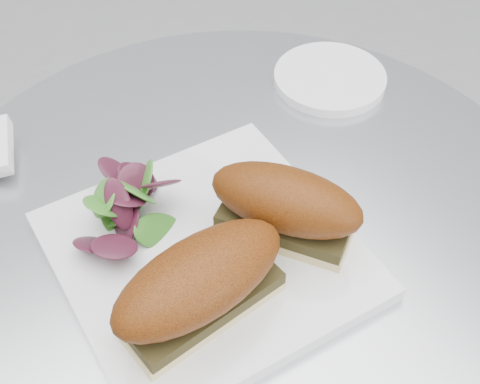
% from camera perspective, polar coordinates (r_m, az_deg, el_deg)
% --- Properties ---
extents(table, '(0.70, 0.70, 0.73)m').
position_cam_1_polar(table, '(0.91, 0.12, -12.29)').
color(table, silver).
rests_on(table, ground).
extents(plate, '(0.29, 0.29, 0.02)m').
position_cam_1_polar(plate, '(0.67, -2.87, -5.37)').
color(plate, white).
rests_on(plate, table).
extents(sandwich_left, '(0.18, 0.10, 0.08)m').
position_cam_1_polar(sandwich_left, '(0.59, -3.47, -7.84)').
color(sandwich_left, '#D9C088').
rests_on(sandwich_left, plate).
extents(sandwich_right, '(0.14, 0.16, 0.08)m').
position_cam_1_polar(sandwich_right, '(0.64, 3.91, -1.18)').
color(sandwich_right, '#D9C088').
rests_on(sandwich_right, plate).
extents(salad, '(0.11, 0.11, 0.05)m').
position_cam_1_polar(salad, '(0.68, -10.18, -0.76)').
color(salad, '#448A2D').
rests_on(salad, plate).
extents(saucer, '(0.14, 0.14, 0.01)m').
position_cam_1_polar(saucer, '(0.88, 7.68, 9.61)').
color(saucer, white).
rests_on(saucer, table).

